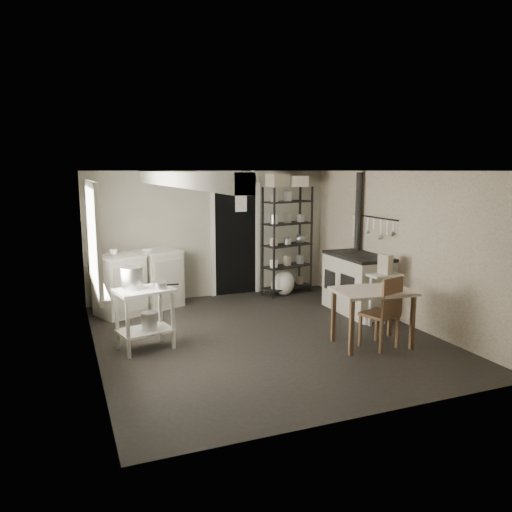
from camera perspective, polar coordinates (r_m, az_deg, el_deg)
name	(u,v)px	position (r m, az deg, el deg)	size (l,w,h in m)	color
floor	(264,336)	(7.12, 0.90, -9.15)	(5.00, 5.00, 0.00)	black
ceiling	(264,171)	(6.73, 0.95, 9.71)	(5.00, 5.00, 0.00)	beige
wall_back	(212,234)	(9.16, -5.07, 2.48)	(4.50, 0.02, 2.30)	#A29E8A
wall_front	(369,299)	(4.67, 12.80, -4.82)	(4.50, 0.02, 2.30)	#A29E8A
wall_left	(92,267)	(6.33, -18.24, -1.25)	(0.02, 5.00, 2.30)	#A29E8A
wall_right	(399,247)	(7.96, 16.07, 1.03)	(0.02, 5.00, 2.30)	#A29E8A
window	(92,237)	(6.48, -18.25, 2.12)	(0.12, 1.76, 1.28)	silver
doorway	(236,241)	(9.29, -2.35, 1.67)	(0.96, 0.10, 2.08)	silver
ceiling_beam	(175,179)	(6.37, -9.19, 8.69)	(0.18, 5.00, 0.18)	silver
wallpaper_panel	(399,247)	(7.95, 16.01, 1.02)	(0.01, 5.00, 2.30)	beige
utensil_rail	(374,217)	(8.36, 13.36, 4.31)	(0.06, 1.20, 0.44)	silver
prep_table	(145,319)	(6.67, -12.57, -7.09)	(0.70, 0.50, 0.80)	silver
stockpot	(132,278)	(6.58, -14.00, -2.51)	(0.27, 0.27, 0.30)	silver
saucepan	(160,285)	(6.52, -10.89, -3.33)	(0.17, 0.17, 0.09)	silver
bucket	(149,321)	(6.66, -12.10, -7.24)	(0.21, 0.21, 0.22)	silver
base_cabinets	(139,283)	(8.49, -13.17, -3.06)	(1.48, 0.63, 0.97)	beige
mixing_bowl	(147,253)	(8.43, -12.36, 0.29)	(0.27, 0.27, 0.07)	silver
counter_cup	(114,255)	(8.26, -15.93, 0.08)	(0.13, 0.13, 0.10)	silver
shelf_rack	(287,244)	(9.34, 3.61, 1.39)	(0.95, 0.37, 2.01)	black
shelf_jar	(275,223)	(9.12, 2.22, 3.82)	(0.08, 0.08, 0.18)	silver
storage_box_a	(278,187)	(9.16, 2.49, 7.90)	(0.34, 0.30, 0.23)	beige
storage_box_b	(300,188)	(9.30, 5.03, 7.78)	(0.30, 0.28, 0.19)	beige
stove	(358,286)	(8.37, 11.53, -3.32)	(0.67, 1.21, 0.95)	beige
stovepipe	(358,213)	(8.66, 11.62, 4.82)	(0.10, 0.10, 1.33)	black
side_ledge	(384,296)	(7.78, 14.40, -4.50)	(0.51, 0.27, 0.78)	silver
oats_box	(386,259)	(7.65, 14.59, -0.31)	(0.12, 0.20, 0.30)	beige
work_table	(372,318)	(6.83, 13.12, -6.87)	(1.00, 0.70, 0.76)	beige
table_cup	(391,286)	(6.80, 15.15, -3.32)	(0.10, 0.10, 0.09)	silver
chair	(379,312)	(6.75, 13.93, -6.18)	(0.40, 0.42, 0.96)	brown
flour_sack	(284,283)	(9.31, 3.24, -3.08)	(0.39, 0.33, 0.47)	silver
floor_crock	(366,319)	(7.83, 12.48, -7.03)	(0.13, 0.13, 0.16)	silver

